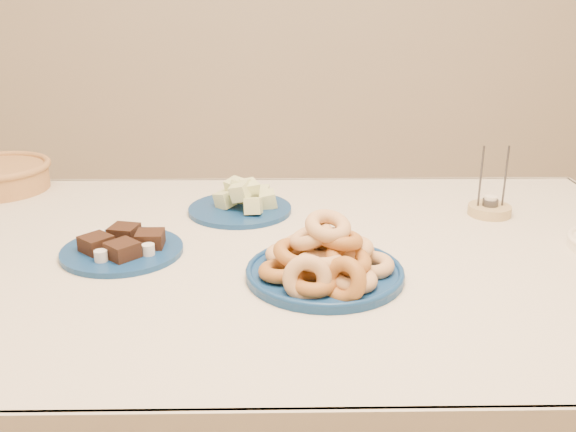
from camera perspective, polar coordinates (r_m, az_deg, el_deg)
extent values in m
cylinder|color=brown|center=(2.04, -20.54, -8.79)|extent=(0.06, 0.06, 0.72)
cylinder|color=brown|center=(2.05, 19.95, -8.51)|extent=(0.06, 0.06, 0.72)
cube|color=beige|center=(1.39, -0.03, -3.55)|extent=(1.70, 1.10, 0.02)
cube|color=beige|center=(1.95, -0.28, -0.63)|extent=(1.70, 0.01, 0.28)
cylinder|color=navy|center=(1.27, 3.28, -5.15)|extent=(0.37, 0.37, 0.02)
torus|color=navy|center=(1.27, 3.29, -4.82)|extent=(0.38, 0.38, 0.01)
torus|color=#B47D4B|center=(1.26, 7.41, -4.33)|extent=(0.10, 0.10, 0.03)
torus|color=brown|center=(1.33, 5.76, -3.06)|extent=(0.11, 0.11, 0.03)
torus|color=brown|center=(1.34, 2.55, -2.77)|extent=(0.10, 0.11, 0.03)
torus|color=#B47D4B|center=(1.30, -0.05, -3.49)|extent=(0.12, 0.12, 0.03)
torus|color=brown|center=(1.23, -0.57, -4.89)|extent=(0.12, 0.12, 0.03)
torus|color=brown|center=(1.18, 2.26, -5.94)|extent=(0.13, 0.13, 0.03)
torus|color=#B47D4B|center=(1.20, 5.85, -5.62)|extent=(0.11, 0.11, 0.03)
torus|color=#B47D4B|center=(1.27, 5.61, -2.84)|extent=(0.13, 0.12, 0.03)
torus|color=brown|center=(1.30, 3.76, -2.22)|extent=(0.13, 0.12, 0.05)
torus|color=#B47D4B|center=(1.29, 1.32, -2.39)|extent=(0.13, 0.12, 0.05)
torus|color=brown|center=(1.23, 0.69, -3.41)|extent=(0.12, 0.12, 0.06)
torus|color=#B47D4B|center=(1.20, 2.85, -4.06)|extent=(0.09, 0.10, 0.05)
torus|color=brown|center=(1.22, 5.39, -3.84)|extent=(0.13, 0.13, 0.05)
torus|color=brown|center=(1.24, 4.63, -2.06)|extent=(0.13, 0.13, 0.04)
torus|color=#B47D4B|center=(1.24, 2.07, -1.85)|extent=(0.11, 0.11, 0.06)
torus|color=#B47D4B|center=(1.23, 3.58, -0.89)|extent=(0.12, 0.12, 0.05)
torus|color=#B47D4B|center=(1.16, 1.72, -5.62)|extent=(0.09, 0.06, 0.09)
torus|color=brown|center=(1.16, 4.98, -5.76)|extent=(0.11, 0.10, 0.09)
cylinder|color=navy|center=(1.63, -4.29, 0.58)|extent=(0.28, 0.28, 0.01)
cube|color=#C1D284|center=(1.66, -2.37, 1.92)|extent=(0.05, 0.05, 0.05)
cube|color=#C1D284|center=(1.61, -4.16, 2.43)|extent=(0.06, 0.06, 0.05)
cube|color=#C1D284|center=(1.61, -3.49, 2.44)|extent=(0.06, 0.06, 0.05)
cube|color=#C1D284|center=(1.59, -4.29, 2.15)|extent=(0.06, 0.05, 0.05)
cube|color=#C1D284|center=(1.63, -5.64, 1.48)|extent=(0.06, 0.06, 0.05)
cube|color=#C1D284|center=(1.67, -4.25, 1.98)|extent=(0.06, 0.06, 0.05)
cube|color=#C1D284|center=(1.57, -3.11, 0.91)|extent=(0.05, 0.05, 0.05)
cube|color=#C1D284|center=(1.62, -4.32, 2.47)|extent=(0.06, 0.05, 0.05)
cube|color=#C1D284|center=(1.63, -4.71, 2.58)|extent=(0.06, 0.06, 0.05)
cube|color=#C1D284|center=(1.62, -1.80, 1.48)|extent=(0.05, 0.05, 0.05)
cube|color=#C1D284|center=(1.62, -4.14, 2.49)|extent=(0.05, 0.05, 0.05)
cylinder|color=navy|center=(1.42, -14.52, -3.00)|extent=(0.34, 0.34, 0.01)
cube|color=black|center=(1.42, -16.69, -2.35)|extent=(0.08, 0.08, 0.03)
cube|color=black|center=(1.37, -14.50, -2.94)|extent=(0.08, 0.08, 0.03)
cube|color=black|center=(1.46, -14.35, -1.47)|extent=(0.07, 0.07, 0.03)
cube|color=black|center=(1.41, -12.15, -2.01)|extent=(0.06, 0.06, 0.03)
cylinder|color=silver|center=(1.47, -16.45, -1.66)|extent=(0.04, 0.04, 0.02)
cylinder|color=silver|center=(1.36, -16.30, -3.41)|extent=(0.04, 0.04, 0.02)
cylinder|color=silver|center=(1.37, -12.32, -2.93)|extent=(0.04, 0.04, 0.02)
cylinder|color=tan|center=(1.68, 17.47, 0.50)|extent=(0.11, 0.11, 0.02)
cylinder|color=#404045|center=(1.68, 17.54, 1.16)|extent=(0.04, 0.04, 0.02)
cylinder|color=white|center=(1.67, 17.58, 1.55)|extent=(0.03, 0.03, 0.01)
cylinder|color=#404045|center=(1.65, 16.77, 3.40)|extent=(0.01, 0.01, 0.15)
cylinder|color=#404045|center=(1.67, 18.77, 3.38)|extent=(0.01, 0.01, 0.15)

